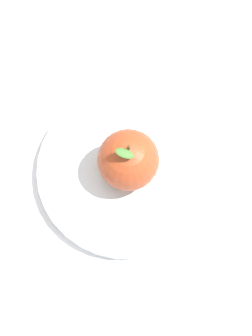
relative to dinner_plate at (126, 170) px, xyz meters
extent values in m
plane|color=silver|center=(0.02, -0.03, -0.01)|extent=(2.40, 2.40, 0.00)
cylinder|color=silver|center=(0.00, 0.00, 0.00)|extent=(0.25, 0.25, 0.02)
torus|color=silver|center=(0.00, 0.00, 0.00)|extent=(0.25, 0.25, 0.01)
sphere|color=#9E3D1E|center=(0.00, 0.00, 0.05)|extent=(0.08, 0.08, 0.08)
cylinder|color=#4C3319|center=(0.00, 0.00, 0.09)|extent=(0.00, 0.00, 0.01)
ellipsoid|color=#386628|center=(0.01, 0.00, 0.10)|extent=(0.02, 0.03, 0.01)
cylinder|color=white|center=(0.23, -0.02, 0.02)|extent=(0.08, 0.08, 0.07)
torus|color=white|center=(0.23, -0.02, 0.06)|extent=(0.08, 0.08, 0.01)
cylinder|color=#A4A4A6|center=(0.23, -0.02, 0.05)|extent=(0.06, 0.06, 0.01)
cube|color=silver|center=(0.15, -0.11, -0.01)|extent=(0.10, 0.11, 0.00)
camera|label=1|loc=(0.17, 0.10, 0.62)|focal=48.88mm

